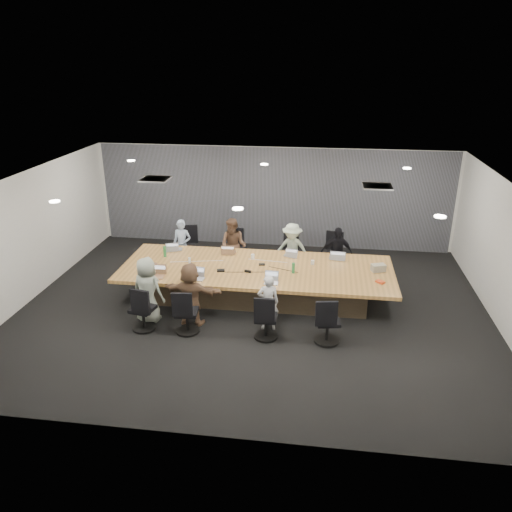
# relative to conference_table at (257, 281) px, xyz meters

# --- Properties ---
(floor) EXTENTS (10.00, 8.00, 0.00)m
(floor) POSITION_rel_conference_table_xyz_m (0.00, -0.50, -0.40)
(floor) COLOR black
(floor) RESTS_ON ground
(ceiling) EXTENTS (10.00, 8.00, 0.00)m
(ceiling) POSITION_rel_conference_table_xyz_m (0.00, -0.50, 2.40)
(ceiling) COLOR white
(ceiling) RESTS_ON wall_back
(wall_back) EXTENTS (10.00, 0.00, 2.80)m
(wall_back) POSITION_rel_conference_table_xyz_m (0.00, 3.50, 1.00)
(wall_back) COLOR silver
(wall_back) RESTS_ON ground
(wall_front) EXTENTS (10.00, 0.00, 2.80)m
(wall_front) POSITION_rel_conference_table_xyz_m (0.00, -4.50, 1.00)
(wall_front) COLOR silver
(wall_front) RESTS_ON ground
(wall_left) EXTENTS (0.00, 8.00, 2.80)m
(wall_left) POSITION_rel_conference_table_xyz_m (-5.00, -0.50, 1.00)
(wall_left) COLOR silver
(wall_left) RESTS_ON ground
(wall_right) EXTENTS (0.00, 8.00, 2.80)m
(wall_right) POSITION_rel_conference_table_xyz_m (5.00, -0.50, 1.00)
(wall_right) COLOR silver
(wall_right) RESTS_ON ground
(curtain) EXTENTS (9.80, 0.04, 2.80)m
(curtain) POSITION_rel_conference_table_xyz_m (0.00, 3.42, 1.00)
(curtain) COLOR #595B64
(curtain) RESTS_ON ground
(conference_table) EXTENTS (6.00, 2.20, 0.74)m
(conference_table) POSITION_rel_conference_table_xyz_m (0.00, 0.00, 0.00)
(conference_table) COLOR brown
(conference_table) RESTS_ON ground
(chair_0) EXTENTS (0.64, 0.64, 0.80)m
(chair_0) POSITION_rel_conference_table_xyz_m (-2.08, 1.70, -0.00)
(chair_0) COLOR black
(chair_0) RESTS_ON ground
(chair_1) EXTENTS (0.61, 0.61, 0.79)m
(chair_1) POSITION_rel_conference_table_xyz_m (-0.77, 1.70, -0.01)
(chair_1) COLOR black
(chair_1) RESTS_ON ground
(chair_2) EXTENTS (0.61, 0.61, 0.73)m
(chair_2) POSITION_rel_conference_table_xyz_m (0.69, 1.70, -0.03)
(chair_2) COLOR black
(chair_2) RESTS_ON ground
(chair_3) EXTENTS (0.64, 0.64, 0.81)m
(chair_3) POSITION_rel_conference_table_xyz_m (1.77, 1.70, 0.00)
(chair_3) COLOR black
(chair_3) RESTS_ON ground
(chair_4) EXTENTS (0.60, 0.60, 0.75)m
(chair_4) POSITION_rel_conference_table_xyz_m (-2.04, -1.70, -0.03)
(chair_4) COLOR black
(chair_4) RESTS_ON ground
(chair_5) EXTENTS (0.54, 0.54, 0.73)m
(chair_5) POSITION_rel_conference_table_xyz_m (-1.15, -1.70, -0.03)
(chair_5) COLOR black
(chair_5) RESTS_ON ground
(chair_6) EXTENTS (0.50, 0.50, 0.72)m
(chair_6) POSITION_rel_conference_table_xyz_m (0.41, -1.70, -0.04)
(chair_6) COLOR black
(chair_6) RESTS_ON ground
(chair_7) EXTENTS (0.59, 0.59, 0.75)m
(chair_7) POSITION_rel_conference_table_xyz_m (1.58, -1.70, -0.02)
(chair_7) COLOR black
(chair_7) RESTS_ON ground
(person_0) EXTENTS (0.50, 0.34, 1.31)m
(person_0) POSITION_rel_conference_table_xyz_m (-2.08, 1.35, 0.25)
(person_0) COLOR #95A9C5
(person_0) RESTS_ON ground
(laptop_0) EXTENTS (0.35, 0.28, 0.02)m
(laptop_0) POSITION_rel_conference_table_xyz_m (-2.08, 0.80, 0.35)
(laptop_0) COLOR #B2B2B7
(laptop_0) RESTS_ON conference_table
(person_1) EXTENTS (0.77, 0.65, 1.40)m
(person_1) POSITION_rel_conference_table_xyz_m (-0.77, 1.35, 0.30)
(person_1) COLOR brown
(person_1) RESTS_ON ground
(laptop_1) EXTENTS (0.33, 0.23, 0.02)m
(laptop_1) POSITION_rel_conference_table_xyz_m (-0.77, 0.80, 0.35)
(laptop_1) COLOR #8C6647
(laptop_1) RESTS_ON conference_table
(person_2) EXTENTS (0.95, 0.66, 1.34)m
(person_2) POSITION_rel_conference_table_xyz_m (0.69, 1.35, 0.27)
(person_2) COLOR #A2B49E
(person_2) RESTS_ON ground
(laptop_2) EXTENTS (0.33, 0.26, 0.02)m
(laptop_2) POSITION_rel_conference_table_xyz_m (0.69, 0.80, 0.35)
(laptop_2) COLOR #B2B2B7
(laptop_2) RESTS_ON conference_table
(person_3) EXTENTS (0.78, 0.37, 1.30)m
(person_3) POSITION_rel_conference_table_xyz_m (1.77, 1.35, 0.25)
(person_3) COLOR black
(person_3) RESTS_ON ground
(laptop_3) EXTENTS (0.37, 0.27, 0.02)m
(laptop_3) POSITION_rel_conference_table_xyz_m (1.77, 0.80, 0.35)
(laptop_3) COLOR #B2B2B7
(laptop_3) RESTS_ON conference_table
(person_4) EXTENTS (0.77, 0.60, 1.39)m
(person_4) POSITION_rel_conference_table_xyz_m (-2.04, -1.35, 0.29)
(person_4) COLOR gray
(person_4) RESTS_ON ground
(laptop_4) EXTENTS (0.36, 0.25, 0.02)m
(laptop_4) POSITION_rel_conference_table_xyz_m (-2.04, -0.80, 0.35)
(laptop_4) COLOR #8C6647
(laptop_4) RESTS_ON conference_table
(person_5) EXTENTS (1.26, 0.50, 1.33)m
(person_5) POSITION_rel_conference_table_xyz_m (-1.15, -1.35, 0.26)
(person_5) COLOR brown
(person_5) RESTS_ON ground
(laptop_5) EXTENTS (0.30, 0.22, 0.02)m
(laptop_5) POSITION_rel_conference_table_xyz_m (-1.15, -0.80, 0.35)
(laptop_5) COLOR #B2B2B7
(laptop_5) RESTS_ON conference_table
(person_6) EXTENTS (0.47, 0.34, 1.17)m
(person_6) POSITION_rel_conference_table_xyz_m (0.41, -1.35, 0.18)
(person_6) COLOR silver
(person_6) RESTS_ON ground
(laptop_6) EXTENTS (0.30, 0.21, 0.02)m
(laptop_6) POSITION_rel_conference_table_xyz_m (0.41, -0.80, 0.35)
(laptop_6) COLOR #B2B2B7
(laptop_6) RESTS_ON conference_table
(bottle_green_left) EXTENTS (0.09, 0.09, 0.25)m
(bottle_green_left) POSITION_rel_conference_table_xyz_m (-2.20, 0.34, 0.47)
(bottle_green_left) COLOR #277339
(bottle_green_left) RESTS_ON conference_table
(bottle_green_right) EXTENTS (0.07, 0.07, 0.23)m
(bottle_green_right) POSITION_rel_conference_table_xyz_m (0.83, -0.20, 0.46)
(bottle_green_right) COLOR #277339
(bottle_green_right) RESTS_ON conference_table
(bottle_clear) EXTENTS (0.06, 0.06, 0.19)m
(bottle_clear) POSITION_rel_conference_table_xyz_m (-1.49, -0.12, 0.44)
(bottle_clear) COLOR silver
(bottle_clear) RESTS_ON conference_table
(cup_white_far) EXTENTS (0.09, 0.09, 0.10)m
(cup_white_far) POSITION_rel_conference_table_xyz_m (-0.16, 0.50, 0.39)
(cup_white_far) COLOR white
(cup_white_far) RESTS_ON conference_table
(cup_white_near) EXTENTS (0.09, 0.09, 0.10)m
(cup_white_near) POSITION_rel_conference_table_xyz_m (1.22, 0.33, 0.39)
(cup_white_near) COLOR white
(cup_white_near) RESTS_ON conference_table
(mug_brown) EXTENTS (0.10, 0.10, 0.10)m
(mug_brown) POSITION_rel_conference_table_xyz_m (-2.22, -0.31, 0.39)
(mug_brown) COLOR brown
(mug_brown) RESTS_ON conference_table
(mic_left) EXTENTS (0.19, 0.15, 0.03)m
(mic_left) POSITION_rel_conference_table_xyz_m (-0.74, -0.32, 0.36)
(mic_left) COLOR black
(mic_left) RESTS_ON conference_table
(mic_right) EXTENTS (0.15, 0.11, 0.03)m
(mic_right) POSITION_rel_conference_table_xyz_m (0.10, 0.15, 0.35)
(mic_right) COLOR black
(mic_right) RESTS_ON conference_table
(stapler) EXTENTS (0.15, 0.07, 0.06)m
(stapler) POSITION_rel_conference_table_xyz_m (-0.15, -0.31, 0.37)
(stapler) COLOR black
(stapler) RESTS_ON conference_table
(canvas_bag) EXTENTS (0.33, 0.27, 0.16)m
(canvas_bag) POSITION_rel_conference_table_xyz_m (2.65, 0.15, 0.42)
(canvas_bag) COLOR gray
(canvas_bag) RESTS_ON conference_table
(snack_packet) EXTENTS (0.21, 0.20, 0.04)m
(snack_packet) POSITION_rel_conference_table_xyz_m (2.64, -0.45, 0.36)
(snack_packet) COLOR #CB3F15
(snack_packet) RESTS_ON conference_table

